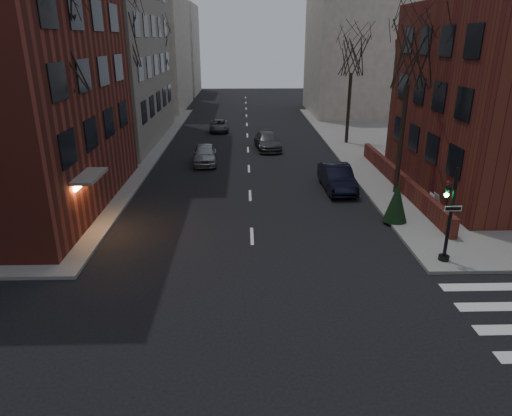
{
  "coord_description": "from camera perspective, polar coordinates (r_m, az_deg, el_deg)",
  "views": [
    {
      "loc": [
        -0.34,
        -7.95,
        8.9
      ],
      "look_at": [
        0.15,
        10.49,
        2.0
      ],
      "focal_mm": 32.0,
      "sensor_mm": 36.0,
      "label": 1
    }
  ],
  "objects": [
    {
      "name": "tree_left_b",
      "position": [
        34.99,
        -16.53,
        19.74
      ],
      "size": [
        4.4,
        4.4,
        10.8
      ],
      "color": "#2D231C",
      "rests_on": "sidewalk_far_left"
    },
    {
      "name": "low_wall_right",
      "position": [
        29.79,
        17.44,
        3.46
      ],
      "size": [
        0.35,
        16.0,
        1.0
      ],
      "primitive_type": "cube",
      "color": "#5A251A",
      "rests_on": "sidewalk_far_right"
    },
    {
      "name": "streetlamp_far",
      "position": [
        50.78,
        -10.81,
        14.89
      ],
      "size": [
        0.36,
        0.36,
        6.28
      ],
      "color": "black",
      "rests_on": "sidewalk_far_left"
    },
    {
      "name": "tree_right_a",
      "position": [
        27.53,
        18.77,
        17.67
      ],
      "size": [
        3.96,
        3.96,
        9.72
      ],
      "color": "#2D231C",
      "rests_on": "sidewalk_far_right"
    },
    {
      "name": "car_lane_far",
      "position": [
        47.08,
        -4.64,
        10.23
      ],
      "size": [
        2.01,
        4.09,
        1.12
      ],
      "primitive_type": "imported",
      "rotation": [
        0.0,
        0.0,
        0.04
      ],
      "color": "#3F4044",
      "rests_on": "ground"
    },
    {
      "name": "tree_left_a",
      "position": [
        23.53,
        -23.82,
        17.83
      ],
      "size": [
        4.18,
        4.18,
        10.26
      ],
      "color": "#2D231C",
      "rests_on": "sidewalk_far_left"
    },
    {
      "name": "building_distant_la",
      "position": [
        64.64,
        -15.61,
        19.89
      ],
      "size": [
        14.0,
        16.0,
        18.0
      ],
      "primitive_type": "cube",
      "color": "beige",
      "rests_on": "ground"
    },
    {
      "name": "traffic_signal",
      "position": [
        20.12,
        22.89,
        -1.53
      ],
      "size": [
        0.76,
        0.44,
        4.0
      ],
      "color": "black",
      "rests_on": "sidewalk_far_right"
    },
    {
      "name": "evergreen_shrub",
      "position": [
        23.97,
        17.14,
        0.67
      ],
      "size": [
        1.51,
        1.51,
        1.98
      ],
      "primitive_type": "cone",
      "rotation": [
        0.0,
        0.0,
        -0.33
      ],
      "color": "black",
      "rests_on": "sidewalk_far_right"
    },
    {
      "name": "streetlamp_near",
      "position": [
        31.31,
        -16.37,
        11.13
      ],
      "size": [
        0.36,
        0.36,
        6.28
      ],
      "color": "black",
      "rests_on": "sidewalk_far_left"
    },
    {
      "name": "building_distant_ra",
      "position": [
        59.96,
        14.07,
        19.07
      ],
      "size": [
        14.0,
        14.0,
        16.0
      ],
      "primitive_type": "cube",
      "color": "beige",
      "rests_on": "ground"
    },
    {
      "name": "tree_right_b",
      "position": [
        41.01,
        11.95,
        18.25
      ],
      "size": [
        3.74,
        3.74,
        9.18
      ],
      "color": "#2D231C",
      "rests_on": "sidewalk_far_right"
    },
    {
      "name": "parked_sedan",
      "position": [
        28.74,
        10.1,
        3.76
      ],
      "size": [
        1.78,
        4.75,
        1.55
      ],
      "primitive_type": "imported",
      "rotation": [
        0.0,
        0.0,
        0.03
      ],
      "color": "black",
      "rests_on": "ground"
    },
    {
      "name": "car_lane_gray",
      "position": [
        39.06,
        1.45,
        8.35
      ],
      "size": [
        2.38,
        4.89,
        1.37
      ],
      "primitive_type": "imported",
      "rotation": [
        0.0,
        0.0,
        0.1
      ],
      "color": "#3E3D42",
      "rests_on": "ground"
    },
    {
      "name": "building_distant_lb",
      "position": [
        80.97,
        -11.14,
        18.8
      ],
      "size": [
        10.0,
        12.0,
        14.0
      ],
      "primitive_type": "cube",
      "color": "beige",
      "rests_on": "ground"
    },
    {
      "name": "car_lane_silver",
      "position": [
        34.61,
        -6.41,
        6.71
      ],
      "size": [
        1.93,
        4.34,
        1.45
      ],
      "primitive_type": "imported",
      "rotation": [
        0.0,
        0.0,
        0.05
      ],
      "color": "#96969B",
      "rests_on": "ground"
    },
    {
      "name": "sandwich_board",
      "position": [
        26.08,
        21.29,
        0.65
      ],
      "size": [
        0.46,
        0.65,
        1.03
      ],
      "primitive_type": "cube",
      "rotation": [
        0.0,
        0.0,
        0.01
      ],
      "color": "silver",
      "rests_on": "sidewalk_far_right"
    },
    {
      "name": "tree_left_c",
      "position": [
        48.7,
        -12.23,
        19.05
      ],
      "size": [
        3.96,
        3.96,
        9.72
      ],
      "color": "#2D231C",
      "rests_on": "sidewalk_far_left"
    }
  ]
}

